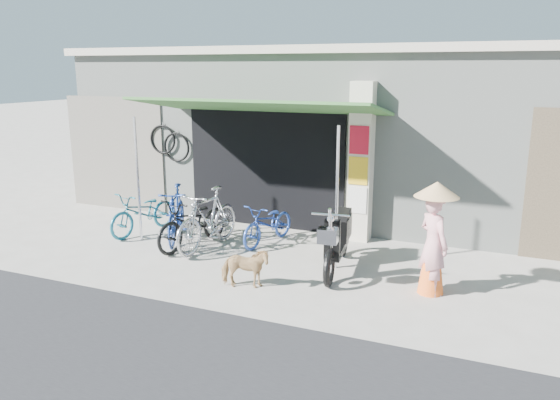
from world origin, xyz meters
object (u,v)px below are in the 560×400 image
at_px(bike_silver, 208,219).
at_px(moped, 338,239).
at_px(bike_blue, 176,214).
at_px(nun, 434,239).
at_px(bike_teal, 144,212).
at_px(bike_navy, 268,223).
at_px(street_dog, 245,268).
at_px(bike_black, 194,222).

xyz_separation_m(bike_silver, moped, (2.49, -0.11, -0.04)).
bearing_deg(bike_blue, nun, -32.56).
relative_size(bike_blue, bike_silver, 0.95).
relative_size(bike_silver, nun, 1.10).
height_order(bike_teal, bike_blue, bike_blue).
height_order(bike_navy, street_dog, bike_navy).
relative_size(bike_teal, bike_blue, 0.94).
bearing_deg(bike_navy, moped, -15.30).
height_order(bike_teal, street_dog, bike_teal).
distance_m(bike_black, nun, 4.39).
bearing_deg(bike_silver, bike_black, -171.84).
bearing_deg(moped, street_dog, -136.50).
distance_m(bike_blue, bike_navy, 1.78).
bearing_deg(bike_blue, bike_black, -45.02).
distance_m(bike_silver, nun, 4.09).
height_order(bike_black, moped, moped).
bearing_deg(bike_silver, nun, -2.41).
distance_m(bike_teal, bike_silver, 1.69).
xyz_separation_m(bike_blue, nun, (4.85, -0.69, 0.31)).
height_order(bike_black, nun, nun).
xyz_separation_m(bike_teal, bike_black, (1.36, -0.33, 0.04)).
relative_size(street_dog, moped, 0.37).
height_order(bike_blue, bike_navy, bike_blue).
height_order(bike_teal, bike_black, bike_black).
bearing_deg(nun, bike_silver, 36.89).
xyz_separation_m(bike_black, bike_silver, (0.30, 0.02, 0.08)).
distance_m(bike_navy, moped, 1.78).
xyz_separation_m(bike_blue, bike_navy, (1.70, 0.51, -0.13)).
distance_m(bike_teal, bike_black, 1.40).
height_order(bike_navy, moped, moped).
xyz_separation_m(bike_blue, street_dog, (2.24, -1.58, -0.21)).
bearing_deg(bike_navy, bike_teal, -160.50).
relative_size(bike_teal, bike_navy, 1.10).
bearing_deg(bike_blue, bike_navy, -7.63).
xyz_separation_m(bike_navy, nun, (3.15, -1.20, 0.44)).
xyz_separation_m(bike_teal, nun, (5.71, -0.84, 0.40)).
bearing_deg(bike_navy, nun, -9.60).
bearing_deg(bike_teal, moped, 5.18).
bearing_deg(bike_navy, bike_silver, -131.49).
height_order(bike_teal, bike_silver, bike_silver).
height_order(bike_blue, nun, nun).
bearing_deg(bike_teal, bike_black, -2.65).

